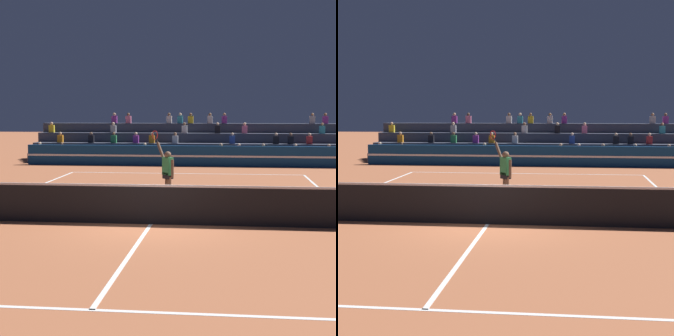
# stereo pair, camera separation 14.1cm
# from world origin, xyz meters

# --- Properties ---
(ground_plane) EXTENTS (120.00, 120.00, 0.00)m
(ground_plane) POSITION_xyz_m (0.00, 0.00, 0.00)
(ground_plane) COLOR #AD603D
(court_lines) EXTENTS (11.10, 23.90, 0.01)m
(court_lines) POSITION_xyz_m (0.00, 0.00, 0.00)
(court_lines) COLOR white
(court_lines) RESTS_ON ground
(tennis_net) EXTENTS (12.00, 0.10, 1.10)m
(tennis_net) POSITION_xyz_m (0.00, 0.00, 0.54)
(tennis_net) COLOR slate
(tennis_net) RESTS_ON ground
(sponsor_banner_wall) EXTENTS (18.00, 0.26, 1.10)m
(sponsor_banner_wall) POSITION_xyz_m (0.00, 15.46, 0.55)
(sponsor_banner_wall) COLOR navy
(sponsor_banner_wall) RESTS_ON ground
(bleacher_stand) EXTENTS (18.76, 3.80, 2.83)m
(bleacher_stand) POSITION_xyz_m (0.01, 18.62, 0.84)
(bleacher_stand) COLOR #383D4C
(bleacher_stand) RESTS_ON ground
(tennis_player) EXTENTS (0.84, 0.93, 2.41)m
(tennis_player) POSITION_xyz_m (0.10, 3.10, 0.98)
(tennis_player) COLOR brown
(tennis_player) RESTS_ON ground
(tennis_ball) EXTENTS (0.07, 0.07, 0.07)m
(tennis_ball) POSITION_xyz_m (0.64, 7.19, 0.03)
(tennis_ball) COLOR #C6DB33
(tennis_ball) RESTS_ON ground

